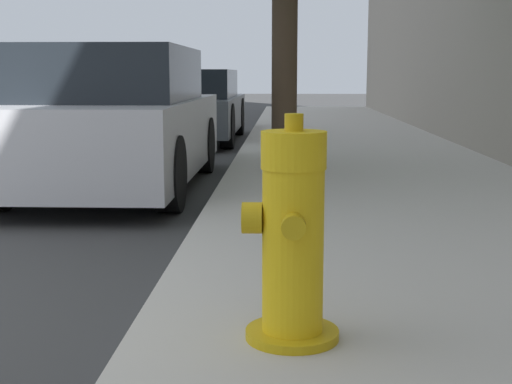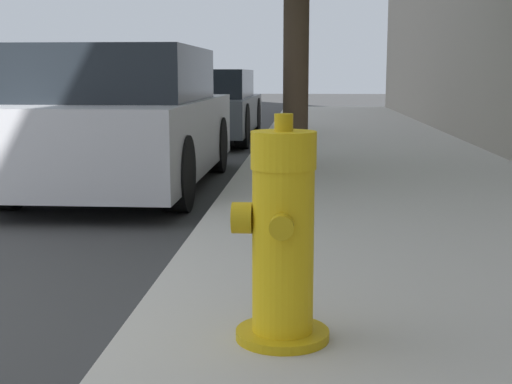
{
  "view_description": "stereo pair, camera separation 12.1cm",
  "coord_description": "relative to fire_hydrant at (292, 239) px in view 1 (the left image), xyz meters",
  "views": [
    {
      "loc": [
        2.69,
        -2.62,
        1.16
      ],
      "look_at": [
        2.53,
        1.22,
        0.52
      ],
      "focal_mm": 50.0,
      "sensor_mm": 36.0,
      "label": 1
    },
    {
      "loc": [
        2.81,
        -2.61,
        1.16
      ],
      "look_at": [
        2.53,
        1.22,
        0.52
      ],
      "focal_mm": 50.0,
      "sensor_mm": 36.0,
      "label": 2
    }
  ],
  "objects": [
    {
      "name": "parked_car_near",
      "position": [
        -1.75,
        4.48,
        0.15
      ],
      "size": [
        1.7,
        4.01,
        1.42
      ],
      "color": "#B7B7BC",
      "rests_on": "ground_plane"
    },
    {
      "name": "parked_car_mid",
      "position": [
        -1.79,
        9.74,
        0.07
      ],
      "size": [
        1.88,
        4.11,
        1.23
      ],
      "color": "#4C5156",
      "rests_on": "ground_plane"
    },
    {
      "name": "fire_hydrant",
      "position": [
        0.0,
        0.0,
        0.0
      ],
      "size": [
        0.37,
        0.36,
        0.87
      ],
      "color": "#C39C11",
      "rests_on": "sidewalk_slab"
    }
  ]
}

